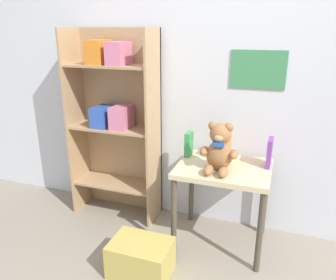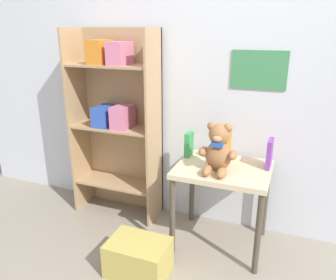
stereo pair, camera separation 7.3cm
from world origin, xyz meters
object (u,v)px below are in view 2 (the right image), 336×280
(book_standing_purple, at_px, (270,154))
(storage_bin, at_px, (138,257))
(bookshelf_side, at_px, (117,114))
(book_standing_orange, at_px, (227,145))
(book_standing_green, at_px, (189,144))
(teddy_bear, at_px, (218,150))
(display_table, at_px, (223,179))

(book_standing_purple, distance_m, storage_bin, 1.11)
(bookshelf_side, bearing_deg, book_standing_orange, -4.18)
(book_standing_green, relative_size, book_standing_orange, 0.73)
(teddy_bear, bearing_deg, bookshelf_side, 164.26)
(bookshelf_side, relative_size, book_standing_purple, 7.69)
(book_standing_purple, xyz_separation_m, storage_bin, (-0.71, -0.61, -0.60))
(storage_bin, bearing_deg, book_standing_purple, 40.74)
(display_table, distance_m, book_standing_purple, 0.36)
(book_standing_purple, bearing_deg, book_standing_orange, -177.46)
(bookshelf_side, distance_m, book_standing_green, 0.66)
(display_table, bearing_deg, teddy_bear, -107.10)
(teddy_bear, height_order, storage_bin, teddy_bear)
(book_standing_green, relative_size, book_standing_purple, 0.92)
(display_table, height_order, storage_bin, display_table)
(bookshelf_side, bearing_deg, display_table, -10.67)
(teddy_bear, relative_size, book_standing_purple, 1.68)
(display_table, relative_size, book_standing_orange, 2.55)
(display_table, relative_size, book_standing_green, 3.50)
(display_table, height_order, teddy_bear, teddy_bear)
(teddy_bear, bearing_deg, book_standing_purple, 31.21)
(book_standing_green, distance_m, book_standing_orange, 0.29)
(bookshelf_side, distance_m, storage_bin, 1.12)
(bookshelf_side, xyz_separation_m, storage_bin, (0.50, -0.67, -0.75))
(book_standing_green, distance_m, book_standing_purple, 0.58)
(display_table, bearing_deg, bookshelf_side, 169.33)
(teddy_bear, bearing_deg, book_standing_orange, 82.52)
(teddy_bear, distance_m, book_standing_green, 0.33)
(display_table, xyz_separation_m, book_standing_green, (-0.29, 0.12, 0.18))
(teddy_bear, distance_m, book_standing_purple, 0.37)
(display_table, bearing_deg, book_standing_purple, 20.90)
(book_standing_green, height_order, book_standing_orange, book_standing_orange)
(bookshelf_side, bearing_deg, teddy_bear, -15.74)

